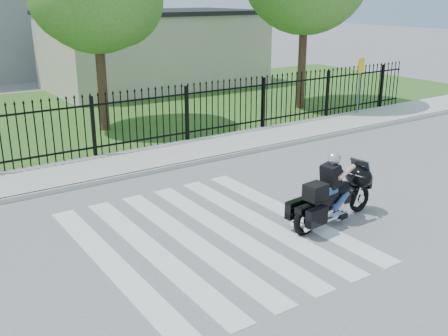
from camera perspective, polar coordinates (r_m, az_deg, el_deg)
ground at (r=10.20m, az=-1.52°, el=-7.44°), size 120.00×120.00×0.00m
crosswalk at (r=10.20m, az=-1.52°, el=-7.41°), size 5.00×5.50×0.01m
sidewalk at (r=14.35m, az=-12.36°, el=0.18°), size 40.00×2.00×0.12m
curb at (r=13.47m, az=-10.74°, el=-0.92°), size 40.00×0.12×0.12m
grass_strip at (r=20.83m, az=-19.71°, el=5.04°), size 40.00×12.00×0.02m
iron_fence at (r=15.03m, az=-14.03°, el=4.22°), size 26.00×0.04×1.80m
building_low at (r=26.71m, az=-7.59°, el=12.47°), size 10.00×6.00×3.50m
building_low_roof at (r=26.59m, az=-7.77°, el=16.44°), size 10.20×6.20×0.20m
motorcycle_rider at (r=10.76m, az=11.74°, el=-2.75°), size 2.34×0.88×1.55m
traffic_sign at (r=20.54m, az=14.62°, el=9.85°), size 0.44×0.16×2.06m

